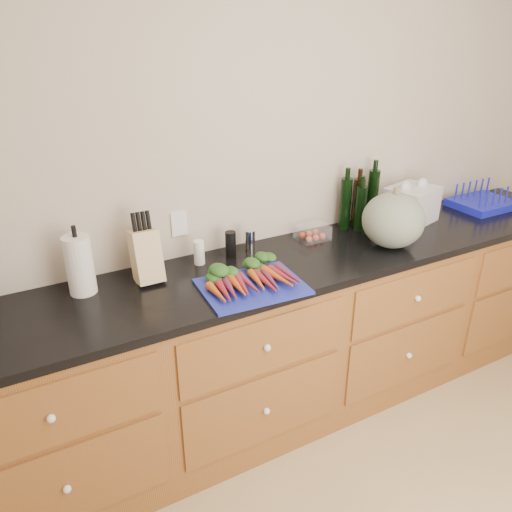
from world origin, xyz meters
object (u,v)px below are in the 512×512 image
carrots (248,277)px  dish_rack (483,201)px  cutting_board (252,286)px  knife_block (146,256)px  paper_towel (80,265)px  squash (393,220)px  tomato_box (313,233)px

carrots → dish_rack: (1.81, 0.20, 0.00)m
cutting_board → carrots: carrots is taller
carrots → dish_rack: dish_rack is taller
knife_block → dish_rack: 2.19m
paper_towel → dish_rack: paper_towel is taller
squash → dish_rack: 0.97m
carrots → tomato_box: tomato_box is taller
carrots → paper_towel: size_ratio=1.47×
knife_block → paper_towel: bearing=176.0°
dish_rack → tomato_box: bearing=175.9°
knife_block → tomato_box: knife_block is taller
carrots → knife_block: (-0.38, 0.26, 0.09)m
knife_block → tomato_box: bearing=1.8°
squash → dish_rack: bearing=11.0°
paper_towel → dish_rack: 2.48m
squash → paper_towel: size_ratio=1.22×
tomato_box → dish_rack: dish_rack is taller
squash → knife_block: bearing=168.9°
carrots → paper_towel: 0.73m
squash → cutting_board: bearing=-176.3°
squash → carrots: bearing=-178.8°
carrots → paper_towel: (-0.67, 0.28, 0.10)m
knife_block → cutting_board: bearing=-38.1°
cutting_board → tomato_box: 0.64m
carrots → squash: squash is taller
cutting_board → carrots: size_ratio=1.16×
cutting_board → carrots: 0.05m
dish_rack → knife_block: bearing=178.4°
knife_block → tomato_box: (0.93, 0.03, -0.08)m
carrots → squash: (0.86, 0.02, 0.11)m
paper_towel → tomato_box: (1.22, 0.01, -0.09)m
knife_block → squash: bearing=-11.1°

